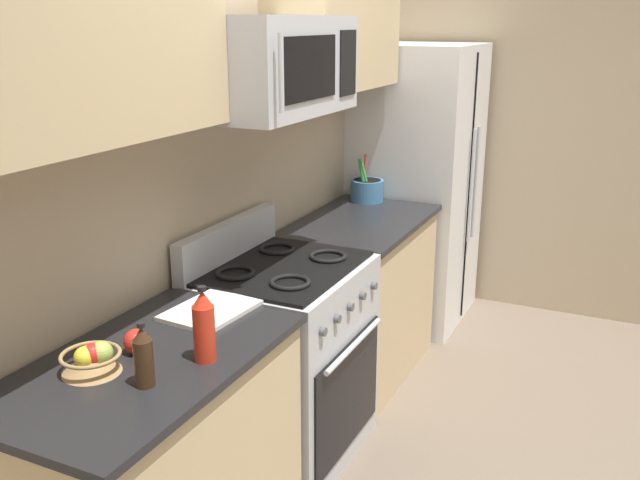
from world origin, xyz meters
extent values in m
cube|color=tan|center=(0.00, 1.02, 1.30)|extent=(8.00, 0.10, 2.60)
cube|color=black|center=(-0.93, 0.64, 0.90)|extent=(1.08, 0.62, 0.03)
cube|color=#B2B5BA|center=(0.00, 0.64, 0.46)|extent=(0.76, 0.62, 0.91)
cube|color=black|center=(0.00, 0.33, 0.36)|extent=(0.67, 0.01, 0.51)
cylinder|color=#B2B5BA|center=(0.00, 0.30, 0.62)|extent=(0.57, 0.02, 0.02)
cube|color=black|center=(0.00, 0.64, 0.92)|extent=(0.73, 0.56, 0.02)
cube|color=#B2B5BA|center=(0.00, 0.92, 1.00)|extent=(0.76, 0.06, 0.18)
torus|color=black|center=(-0.18, 0.51, 0.93)|extent=(0.17, 0.17, 0.02)
torus|color=black|center=(0.18, 0.51, 0.93)|extent=(0.17, 0.17, 0.02)
torus|color=black|center=(-0.18, 0.77, 0.93)|extent=(0.17, 0.17, 0.02)
torus|color=black|center=(0.18, 0.77, 0.93)|extent=(0.17, 0.17, 0.02)
cylinder|color=#4C4C51|center=(-0.27, 0.32, 0.79)|extent=(0.04, 0.02, 0.04)
cylinder|color=#4C4C51|center=(-0.14, 0.32, 0.79)|extent=(0.04, 0.02, 0.04)
cylinder|color=#4C4C51|center=(0.00, 0.32, 0.79)|extent=(0.04, 0.02, 0.04)
cylinder|color=#4C4C51|center=(0.14, 0.32, 0.79)|extent=(0.04, 0.02, 0.04)
cylinder|color=#4C4C51|center=(0.27, 0.32, 0.79)|extent=(0.04, 0.02, 0.04)
cube|color=tan|center=(0.89, 0.64, 0.44)|extent=(0.96, 0.58, 0.88)
cube|color=black|center=(0.89, 0.64, 0.90)|extent=(1.00, 0.62, 0.03)
cube|color=silver|center=(1.82, 0.63, 0.90)|extent=(0.82, 0.69, 1.81)
cube|color=black|center=(1.82, 0.28, 0.90)|extent=(0.01, 0.01, 1.72)
cylinder|color=#B2B5BA|center=(1.77, 0.25, 0.95)|extent=(0.02, 0.02, 0.72)
cylinder|color=#B2B5BA|center=(1.87, 0.25, 0.95)|extent=(0.02, 0.02, 0.72)
cube|color=tan|center=(2.34, 0.00, 1.30)|extent=(0.10, 8.00, 2.60)
cube|color=#B2B5BA|center=(0.00, 0.67, 1.77)|extent=(0.80, 0.40, 0.39)
cube|color=black|center=(-0.07, 0.47, 1.77)|extent=(0.44, 0.01, 0.24)
cube|color=black|center=(0.29, 0.47, 1.77)|extent=(0.16, 0.01, 0.27)
cylinder|color=#B2B5BA|center=(-0.36, 0.44, 1.77)|extent=(0.02, 0.02, 0.27)
cube|color=tan|center=(-0.94, 0.80, 1.98)|extent=(1.07, 0.34, 0.76)
cube|color=tan|center=(0.90, 0.80, 1.98)|extent=(0.99, 0.34, 0.76)
cylinder|color=teal|center=(1.29, 0.77, 0.97)|extent=(0.20, 0.20, 0.13)
cylinder|color=black|center=(1.29, 0.77, 0.98)|extent=(0.16, 0.16, 0.11)
cylinder|color=green|center=(1.25, 0.76, 1.05)|extent=(0.03, 0.07, 0.22)
cylinder|color=green|center=(1.25, 0.78, 1.05)|extent=(0.03, 0.07, 0.24)
cylinder|color=red|center=(1.29, 0.78, 1.06)|extent=(0.04, 0.02, 0.26)
cone|color=#9E7A4C|center=(-1.08, 0.73, 0.94)|extent=(0.18, 0.18, 0.06)
torus|color=#9E7A4C|center=(-1.08, 0.73, 0.97)|extent=(0.19, 0.19, 0.01)
sphere|color=red|center=(-1.07, 0.73, 0.97)|extent=(0.07, 0.07, 0.07)
sphere|color=orange|center=(-1.08, 0.74, 0.97)|extent=(0.07, 0.07, 0.07)
sphere|color=yellow|center=(-1.09, 0.74, 0.96)|extent=(0.07, 0.07, 0.07)
sphere|color=#9EB74C|center=(-1.05, 0.72, 0.97)|extent=(0.07, 0.07, 0.07)
sphere|color=red|center=(-0.92, 0.69, 0.95)|extent=(0.08, 0.08, 0.08)
cube|color=silver|center=(-0.53, 0.66, 0.92)|extent=(0.35, 0.28, 0.02)
cylinder|color=red|center=(-0.86, 0.46, 1.00)|extent=(0.07, 0.07, 0.19)
cone|color=red|center=(-0.86, 0.46, 1.12)|extent=(0.06, 0.06, 0.05)
cylinder|color=black|center=(-0.86, 0.46, 1.16)|extent=(0.03, 0.03, 0.01)
cylinder|color=#382314|center=(-1.08, 0.53, 0.98)|extent=(0.06, 0.06, 0.15)
cone|color=#382314|center=(-1.08, 0.53, 1.08)|extent=(0.05, 0.05, 0.04)
cylinder|color=black|center=(-1.08, 0.53, 1.11)|extent=(0.02, 0.02, 0.01)
camera|label=1|loc=(-2.55, -0.75, 1.95)|focal=39.67mm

